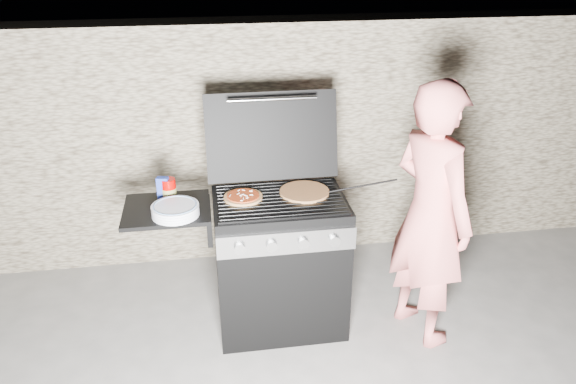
{
  "coord_description": "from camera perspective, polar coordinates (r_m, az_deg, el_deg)",
  "views": [
    {
      "loc": [
        -0.42,
        -3.0,
        2.4
      ],
      "look_at": [
        0.05,
        0.0,
        0.95
      ],
      "focal_mm": 35.0,
      "sensor_mm": 36.0,
      "label": 1
    }
  ],
  "objects": [
    {
      "name": "blue_carton",
      "position": [
        3.42,
        -12.55,
        0.32
      ],
      "size": [
        0.08,
        0.05,
        0.15
      ],
      "primitive_type": "cube",
      "rotation": [
        0.0,
        0.0,
        -0.22
      ],
      "color": "navy",
      "rests_on": "gas_grill"
    },
    {
      "name": "ground",
      "position": [
        3.86,
        -0.75,
        -12.89
      ],
      "size": [
        50.0,
        50.0,
        0.0
      ],
      "primitive_type": "plane",
      "color": "#5B5955"
    },
    {
      "name": "person",
      "position": [
        3.45,
        14.28,
        -2.32
      ],
      "size": [
        0.58,
        0.71,
        1.66
      ],
      "primitive_type": "imported",
      "rotation": [
        0.0,
        0.0,
        1.93
      ],
      "color": "#E6716D",
      "rests_on": "ground"
    },
    {
      "name": "plate_stack",
      "position": [
        3.25,
        -11.37,
        -1.82
      ],
      "size": [
        0.32,
        0.32,
        0.06
      ],
      "primitive_type": "cylinder",
      "rotation": [
        0.0,
        0.0,
        -0.2
      ],
      "color": "silver",
      "rests_on": "gas_grill"
    },
    {
      "name": "sauce_jar",
      "position": [
        3.43,
        -12.01,
        0.28
      ],
      "size": [
        0.1,
        0.1,
        0.13
      ],
      "primitive_type": "cylinder",
      "rotation": [
        0.0,
        0.0,
        -0.2
      ],
      "color": "#A30100",
      "rests_on": "gas_grill"
    },
    {
      "name": "stone_wall",
      "position": [
        4.33,
        -2.81,
        5.27
      ],
      "size": [
        8.0,
        0.35,
        1.8
      ],
      "primitive_type": "cube",
      "color": "tan",
      "rests_on": "ground"
    },
    {
      "name": "gas_grill",
      "position": [
        3.57,
        -4.8,
        -7.5
      ],
      "size": [
        1.34,
        0.79,
        0.91
      ],
      "primitive_type": null,
      "color": "black",
      "rests_on": "ground"
    },
    {
      "name": "pizza_plain",
      "position": [
        3.44,
        1.68,
        0.02
      ],
      "size": [
        0.35,
        0.35,
        0.02
      ],
      "primitive_type": "cylinder",
      "rotation": [
        0.0,
        0.0,
        -0.16
      ],
      "color": "tan",
      "rests_on": "gas_grill"
    },
    {
      "name": "tongs",
      "position": [
        3.45,
        7.34,
        0.59
      ],
      "size": [
        0.45,
        0.06,
        0.09
      ],
      "primitive_type": "cylinder",
      "rotation": [
        0.0,
        1.4,
        -0.1
      ],
      "color": "black",
      "rests_on": "gas_grill"
    },
    {
      "name": "pizza_topped",
      "position": [
        3.37,
        -4.58,
        -0.46
      ],
      "size": [
        0.28,
        0.28,
        0.03
      ],
      "primitive_type": null,
      "rotation": [
        0.0,
        0.0,
        -0.25
      ],
      "color": "tan",
      "rests_on": "gas_grill"
    }
  ]
}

